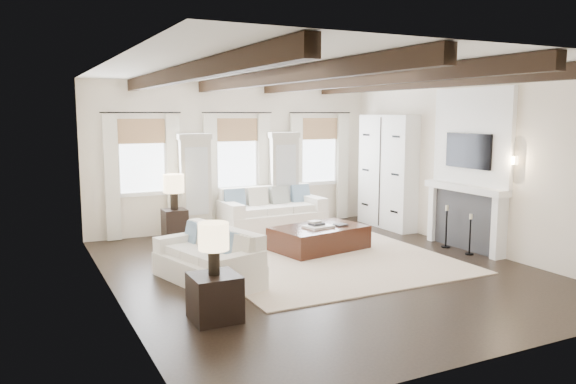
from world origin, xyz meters
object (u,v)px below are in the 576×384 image
sofa_back (271,213)px  side_table_front (215,297)px  side_table_back (175,226)px  sofa_left (211,260)px  ottoman (319,238)px

sofa_back → side_table_front: bearing=-122.2°
sofa_back → side_table_back: size_ratio=3.37×
side_table_front → side_table_back: (0.67, 4.33, 0.05)m
sofa_left → side_table_front: size_ratio=3.55×
ottoman → side_table_back: side_table_back is taller
side_table_front → side_table_back: bearing=81.2°
sofa_left → ottoman: sofa_left is taller
ottoman → side_table_front: 3.89m
sofa_back → side_table_front: 5.35m
side_table_back → ottoman: bearing=-38.1°
sofa_back → sofa_left: sofa_back is taller
sofa_back → side_table_back: 2.19m
side_table_back → side_table_front: bearing=-98.8°
ottoman → side_table_back: bearing=131.4°
sofa_left → side_table_front: (-0.47, -1.56, -0.04)m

